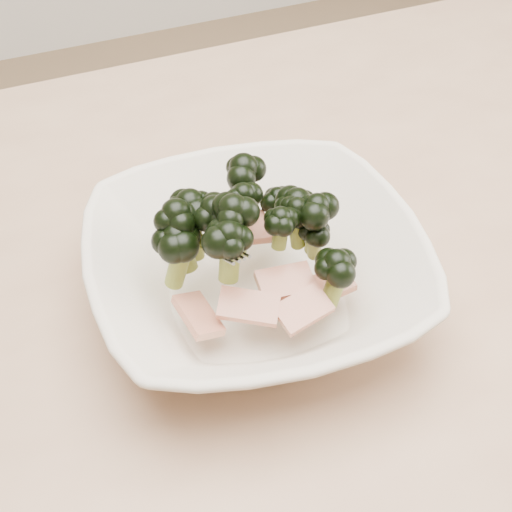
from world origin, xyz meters
name	(u,v)px	position (x,y,z in m)	size (l,w,h in m)	color
dining_table	(264,325)	(0.00, 0.00, 0.65)	(1.20, 0.80, 0.75)	tan
broccoli_dish	(255,264)	(-0.03, -0.05, 0.79)	(0.31, 0.31, 0.12)	beige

